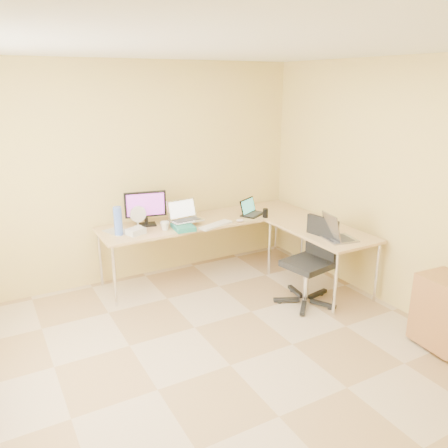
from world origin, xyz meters
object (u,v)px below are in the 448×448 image
laptop_black (253,207)px  laptop_return (341,229)px  cabinet (446,312)px  desk_return (320,259)px  laptop_center (186,211)px  keyboard (216,225)px  office_chair (307,261)px  monitor (146,208)px  desk_fan (137,218)px  mug (165,226)px  water_bottle (118,221)px  desk_main (207,247)px

laptop_black → laptop_return: laptop_return is taller
laptop_return → cabinet: laptop_return is taller
desk_return → laptop_center: 1.67m
keyboard → office_chair: (0.62, -0.94, -0.24)m
monitor → laptop_center: (0.41, -0.21, -0.04)m
monitor → desk_fan: bearing=-151.0°
laptop_center → office_chair: bearing=-57.1°
mug → water_bottle: size_ratio=0.33×
monitor → laptop_center: 0.47m
monitor → water_bottle: monitor is taller
monitor → office_chair: bearing=-33.8°
water_bottle → cabinet: (2.25, -2.48, -0.53)m
laptop_black → desk_fan: desk_fan is taller
monitor → desk_fan: monitor is taller
desk_main → office_chair: 1.38m
desk_main → keyboard: 0.48m
monitor → laptop_center: monitor is taller
laptop_return → cabinet: (0.22, -1.17, -0.49)m
mug → laptop_return: bearing=-38.9°
desk_main → keyboard: size_ratio=5.78×
desk_main → mug: 0.76m
keyboard → water_bottle: water_bottle is taller
laptop_return → office_chair: bearing=77.0°
desk_main → cabinet: bearing=-66.2°
desk_return → laptop_black: 1.06m
desk_main → office_chair: size_ratio=2.77×
desk_main → cabinet: size_ratio=4.04×
desk_main → cabinet: desk_main is taller
mug → desk_fan: (-0.24, 0.24, 0.07)m
office_chair → mug: bearing=127.9°
water_bottle → cabinet: bearing=-47.8°
water_bottle → office_chair: bearing=-34.5°
laptop_black → desk_return: bearing=-95.6°
desk_return → cabinet: desk_return is taller
keyboard → desk_fan: size_ratio=1.88×
keyboard → water_bottle: 1.13m
mug → monitor: bearing=114.3°
desk_return → laptop_return: bearing=-100.6°
desk_return → cabinet: bearing=-84.5°
monitor → laptop_return: monitor is taller
office_chair → laptop_black: bearing=79.5°
desk_main → laptop_black: (0.60, -0.12, 0.47)m
mug → cabinet: (1.74, -2.39, -0.42)m
cabinet → laptop_return: bearing=105.0°
desk_main → desk_return: (0.98, -1.00, 0.00)m
keyboard → desk_main: bearing=63.6°
laptop_center → laptop_black: size_ratio=1.15×
laptop_black → water_bottle: 1.73m
office_chair → monitor: bearing=124.2°
water_bottle → desk_fan: 0.31m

